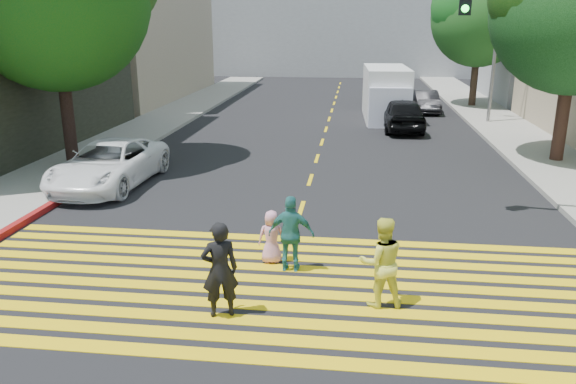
% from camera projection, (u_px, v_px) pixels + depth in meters
% --- Properties ---
extents(ground, '(120.00, 120.00, 0.00)m').
position_uv_depth(ground, '(267.00, 319.00, 9.75)').
color(ground, black).
extents(sidewalk_left, '(3.00, 40.00, 0.15)m').
position_uv_depth(sidewalk_left, '(179.00, 112.00, 31.61)').
color(sidewalk_left, gray).
rests_on(sidewalk_left, ground).
extents(sidewalk_right, '(3.00, 60.00, 0.15)m').
position_uv_depth(sidewalk_right, '(529.00, 146.00, 22.99)').
color(sidewalk_right, gray).
rests_on(sidewalk_right, ground).
extents(curb_red, '(0.20, 8.00, 0.16)m').
position_uv_depth(curb_red, '(64.00, 197.00, 16.23)').
color(curb_red, maroon).
rests_on(curb_red, ground).
extents(crosswalk, '(13.40, 5.30, 0.01)m').
position_uv_depth(crosswalk, '(277.00, 286.00, 10.96)').
color(crosswalk, yellow).
rests_on(crosswalk, ground).
extents(lane_line, '(0.12, 34.40, 0.01)m').
position_uv_depth(lane_line, '(331.00, 114.00, 31.11)').
color(lane_line, yellow).
rests_on(lane_line, ground).
extents(building_left_tan, '(12.00, 16.00, 10.00)m').
position_uv_depth(building_left_tan, '(92.00, 21.00, 36.74)').
color(building_left_tan, tan).
rests_on(building_left_tan, ground).
extents(backdrop_block, '(30.00, 8.00, 12.00)m').
position_uv_depth(backdrop_block, '(345.00, 10.00, 53.58)').
color(backdrop_block, gray).
rests_on(backdrop_block, ground).
extents(tree_right_far, '(6.80, 6.60, 8.06)m').
position_uv_depth(tree_right_far, '(482.00, 12.00, 32.11)').
color(tree_right_far, black).
rests_on(tree_right_far, ground).
extents(pedestrian_man, '(0.74, 0.62, 1.74)m').
position_uv_depth(pedestrian_man, '(220.00, 270.00, 9.62)').
color(pedestrian_man, black).
rests_on(pedestrian_man, ground).
extents(pedestrian_woman, '(0.94, 0.80, 1.69)m').
position_uv_depth(pedestrian_woman, '(381.00, 262.00, 9.99)').
color(pedestrian_woman, '#EBEA4C').
rests_on(pedestrian_woman, ground).
extents(pedestrian_child, '(0.62, 0.46, 1.15)m').
position_uv_depth(pedestrian_child, '(271.00, 237.00, 11.89)').
color(pedestrian_child, pink).
rests_on(pedestrian_child, ground).
extents(pedestrian_extra, '(0.95, 0.41, 1.61)m').
position_uv_depth(pedestrian_extra, '(291.00, 234.00, 11.42)').
color(pedestrian_extra, '#2A7576').
rests_on(pedestrian_extra, ground).
extents(white_sedan, '(2.52, 5.11, 1.39)m').
position_uv_depth(white_sedan, '(109.00, 164.00, 17.46)').
color(white_sedan, white).
rests_on(white_sedan, ground).
extents(dark_car_near, '(2.04, 4.59, 1.53)m').
position_uv_depth(dark_car_near, '(402.00, 114.00, 26.40)').
color(dark_car_near, black).
rests_on(dark_car_near, ground).
extents(silver_car, '(2.32, 4.36, 1.20)m').
position_uv_depth(silver_car, '(390.00, 89.00, 37.85)').
color(silver_car, '#9193AB').
rests_on(silver_car, ground).
extents(dark_car_parked, '(1.37, 3.69, 1.20)m').
position_uv_depth(dark_car_parked, '(426.00, 102.00, 31.78)').
color(dark_car_parked, black).
rests_on(dark_car_parked, ground).
extents(white_van, '(2.35, 5.76, 2.68)m').
position_uv_depth(white_van, '(386.00, 95.00, 29.23)').
color(white_van, silver).
rests_on(white_van, ground).
extents(street_lamp, '(1.97, 0.46, 8.73)m').
position_uv_depth(street_lamp, '(494.00, 20.00, 26.79)').
color(street_lamp, slate).
rests_on(street_lamp, ground).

